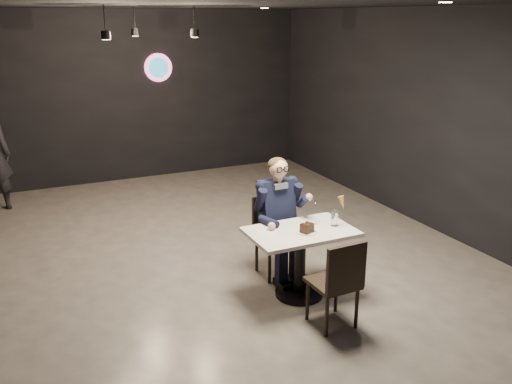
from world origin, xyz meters
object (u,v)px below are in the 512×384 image
chair_far (276,237)px  sundae_glass (335,218)px  main_table (300,263)px  seated_man (277,216)px  chair_near (333,281)px

chair_far → sundae_glass: (0.39, -0.59, 0.37)m
main_table → chair_far: size_ratio=1.20×
seated_man → sundae_glass: bearing=-56.6°
main_table → chair_near: bearing=-90.0°
chair_far → sundae_glass: 0.80m
main_table → chair_far: (0.00, 0.55, 0.09)m
chair_far → seated_man: seated_man is taller
sundae_glass → chair_near: bearing=-122.9°
main_table → chair_far: 0.56m
main_table → sundae_glass: size_ratio=6.60×
main_table → chair_far: bearing=90.0°
chair_far → main_table: bearing=-90.0°
chair_far → seated_man: size_ratio=0.64×
chair_far → chair_near: bearing=-90.0°
chair_far → seated_man: bearing=-90.0°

